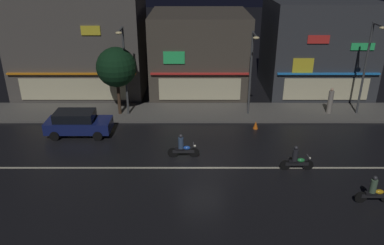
{
  "coord_description": "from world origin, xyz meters",
  "views": [
    {
      "loc": [
        -0.62,
        -18.86,
        11.31
      ],
      "look_at": [
        -0.55,
        4.0,
        1.07
      ],
      "focal_mm": 35.6,
      "sensor_mm": 36.0,
      "label": 1
    }
  ],
  "objects_px": {
    "motorcycle_lead": "(181,148)",
    "motorcycle_trailing_far": "(373,191)",
    "streetlamp_east": "(366,62)",
    "parked_car_near_kerb": "(77,123)",
    "motorcycle_following": "(295,160)",
    "streetlamp_mid": "(250,67)",
    "streetlamp_west": "(123,65)",
    "pedestrian_on_sidewalk": "(329,101)",
    "traffic_cone": "(255,125)"
  },
  "relations": [
    {
      "from": "motorcycle_lead",
      "to": "motorcycle_trailing_far",
      "type": "distance_m",
      "value": 10.53
    },
    {
      "from": "motorcycle_lead",
      "to": "streetlamp_east",
      "type": "bearing_deg",
      "value": 27.68
    },
    {
      "from": "parked_car_near_kerb",
      "to": "motorcycle_following",
      "type": "relative_size",
      "value": 2.26
    },
    {
      "from": "streetlamp_mid",
      "to": "motorcycle_following",
      "type": "bearing_deg",
      "value": -78.02
    },
    {
      "from": "streetlamp_west",
      "to": "streetlamp_east",
      "type": "bearing_deg",
      "value": 0.52
    },
    {
      "from": "streetlamp_mid",
      "to": "pedestrian_on_sidewalk",
      "type": "height_order",
      "value": "streetlamp_mid"
    },
    {
      "from": "streetlamp_mid",
      "to": "motorcycle_following",
      "type": "height_order",
      "value": "streetlamp_mid"
    },
    {
      "from": "pedestrian_on_sidewalk",
      "to": "motorcycle_lead",
      "type": "xyz_separation_m",
      "value": [
        -10.99,
        -6.61,
        -0.43
      ]
    },
    {
      "from": "streetlamp_west",
      "to": "parked_car_near_kerb",
      "type": "bearing_deg",
      "value": -133.0
    },
    {
      "from": "streetlamp_east",
      "to": "traffic_cone",
      "type": "bearing_deg",
      "value": -164.21
    },
    {
      "from": "pedestrian_on_sidewalk",
      "to": "streetlamp_mid",
      "type": "bearing_deg",
      "value": 36.13
    },
    {
      "from": "streetlamp_east",
      "to": "motorcycle_lead",
      "type": "height_order",
      "value": "streetlamp_east"
    },
    {
      "from": "streetlamp_mid",
      "to": "traffic_cone",
      "type": "height_order",
      "value": "streetlamp_mid"
    },
    {
      "from": "traffic_cone",
      "to": "streetlamp_mid",
      "type": "bearing_deg",
      "value": 95.65
    },
    {
      "from": "traffic_cone",
      "to": "streetlamp_west",
      "type": "bearing_deg",
      "value": 167.11
    },
    {
      "from": "streetlamp_east",
      "to": "motorcycle_lead",
      "type": "xyz_separation_m",
      "value": [
        -13.1,
        -6.34,
        -3.55
      ]
    },
    {
      "from": "pedestrian_on_sidewalk",
      "to": "motorcycle_trailing_far",
      "type": "distance_m",
      "value": 11.29
    },
    {
      "from": "streetlamp_west",
      "to": "pedestrian_on_sidewalk",
      "type": "bearing_deg",
      "value": 1.59
    },
    {
      "from": "streetlamp_west",
      "to": "pedestrian_on_sidewalk",
      "type": "height_order",
      "value": "streetlamp_west"
    },
    {
      "from": "motorcycle_following",
      "to": "streetlamp_mid",
      "type": "bearing_deg",
      "value": -73.1
    },
    {
      "from": "motorcycle_trailing_far",
      "to": "streetlamp_mid",
      "type": "bearing_deg",
      "value": -72.83
    },
    {
      "from": "streetlamp_west",
      "to": "parked_car_near_kerb",
      "type": "relative_size",
      "value": 1.52
    },
    {
      "from": "streetlamp_east",
      "to": "motorcycle_following",
      "type": "distance_m",
      "value": 10.86
    },
    {
      "from": "streetlamp_west",
      "to": "traffic_cone",
      "type": "relative_size",
      "value": 11.86
    },
    {
      "from": "motorcycle_trailing_far",
      "to": "traffic_cone",
      "type": "distance_m",
      "value": 9.73
    },
    {
      "from": "parked_car_near_kerb",
      "to": "motorcycle_following",
      "type": "xyz_separation_m",
      "value": [
        13.55,
        -4.61,
        -0.24
      ]
    },
    {
      "from": "streetlamp_west",
      "to": "streetlamp_mid",
      "type": "distance_m",
      "value": 9.06
    },
    {
      "from": "motorcycle_trailing_far",
      "to": "motorcycle_lead",
      "type": "bearing_deg",
      "value": -31.96
    },
    {
      "from": "motorcycle_lead",
      "to": "traffic_cone",
      "type": "relative_size",
      "value": 3.45
    },
    {
      "from": "motorcycle_lead",
      "to": "streetlamp_west",
      "type": "bearing_deg",
      "value": 126.32
    },
    {
      "from": "parked_car_near_kerb",
      "to": "motorcycle_lead",
      "type": "xyz_separation_m",
      "value": [
        7.1,
        -3.13,
        -0.24
      ]
    },
    {
      "from": "streetlamp_west",
      "to": "motorcycle_following",
      "type": "relative_size",
      "value": 3.43
    },
    {
      "from": "streetlamp_west",
      "to": "traffic_cone",
      "type": "height_order",
      "value": "streetlamp_west"
    },
    {
      "from": "motorcycle_trailing_far",
      "to": "pedestrian_on_sidewalk",
      "type": "bearing_deg",
      "value": -103.83
    },
    {
      "from": "streetlamp_mid",
      "to": "motorcycle_trailing_far",
      "type": "xyz_separation_m",
      "value": [
        4.67,
        -10.81,
        -3.22
      ]
    },
    {
      "from": "parked_car_near_kerb",
      "to": "motorcycle_following",
      "type": "distance_m",
      "value": 14.32
    },
    {
      "from": "motorcycle_lead",
      "to": "motorcycle_following",
      "type": "xyz_separation_m",
      "value": [
        6.45,
        -1.48,
        0.0
      ]
    },
    {
      "from": "pedestrian_on_sidewalk",
      "to": "motorcycle_trailing_far",
      "type": "relative_size",
      "value": 1.04
    },
    {
      "from": "motorcycle_following",
      "to": "motorcycle_trailing_far",
      "type": "bearing_deg",
      "value": 139.28
    },
    {
      "from": "streetlamp_west",
      "to": "parked_car_near_kerb",
      "type": "height_order",
      "value": "streetlamp_west"
    },
    {
      "from": "traffic_cone",
      "to": "parked_car_near_kerb",
      "type": "bearing_deg",
      "value": -175.59
    },
    {
      "from": "streetlamp_east",
      "to": "motorcycle_trailing_far",
      "type": "relative_size",
      "value": 3.59
    },
    {
      "from": "streetlamp_mid",
      "to": "motorcycle_trailing_far",
      "type": "relative_size",
      "value": 3.26
    },
    {
      "from": "motorcycle_trailing_far",
      "to": "traffic_cone",
      "type": "relative_size",
      "value": 3.45
    },
    {
      "from": "streetlamp_west",
      "to": "streetlamp_mid",
      "type": "relative_size",
      "value": 1.05
    },
    {
      "from": "traffic_cone",
      "to": "streetlamp_east",
      "type": "bearing_deg",
      "value": 15.79
    },
    {
      "from": "streetlamp_mid",
      "to": "motorcycle_trailing_far",
      "type": "distance_m",
      "value": 12.21
    },
    {
      "from": "streetlamp_east",
      "to": "pedestrian_on_sidewalk",
      "type": "bearing_deg",
      "value": 172.9
    },
    {
      "from": "parked_car_near_kerb",
      "to": "streetlamp_west",
      "type": "bearing_deg",
      "value": 47.0
    },
    {
      "from": "motorcycle_lead",
      "to": "traffic_cone",
      "type": "bearing_deg",
      "value": 40.76
    }
  ]
}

